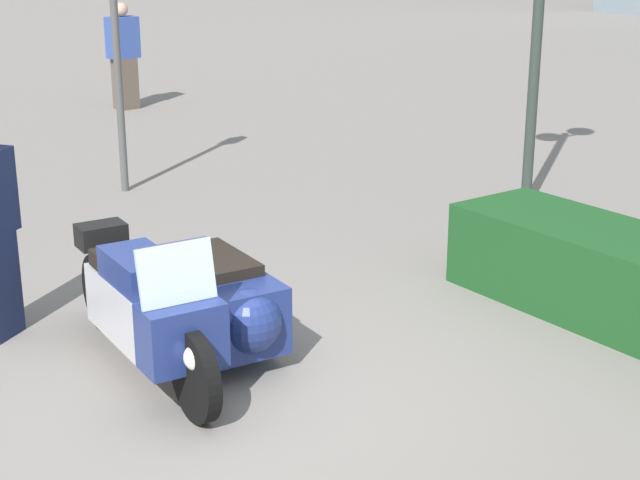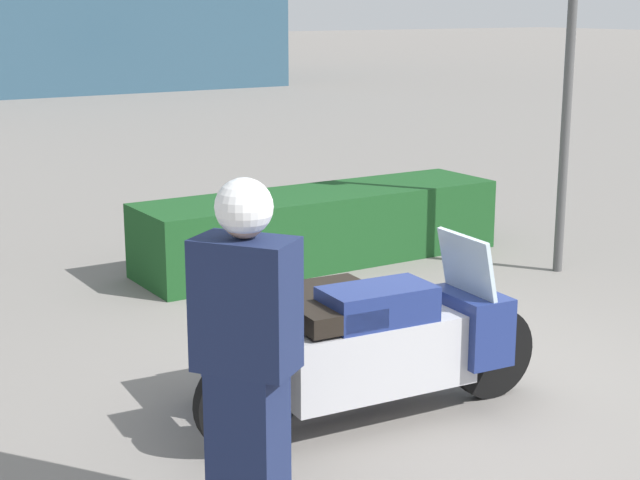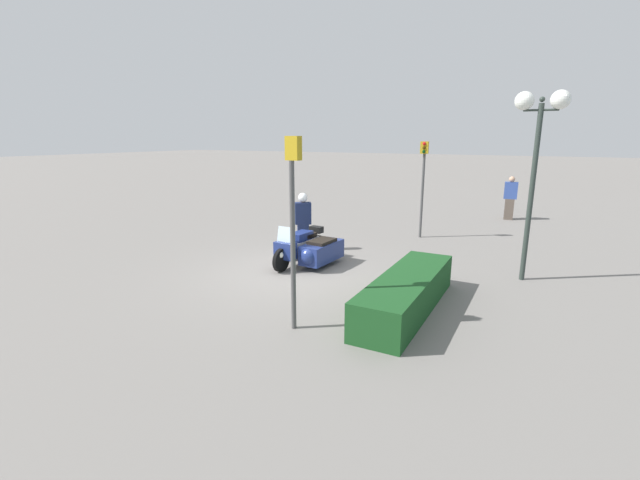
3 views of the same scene
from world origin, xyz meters
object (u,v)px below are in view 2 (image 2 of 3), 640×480
object	(u,v)px
hedge_bush_curbside	(321,227)
traffic_light_near	(568,39)
officer_rider	(247,347)
police_motorcycle	(356,337)

from	to	relation	value
hedge_bush_curbside	traffic_light_near	size ratio (longest dim) A/B	1.12
officer_rider	traffic_light_near	size ratio (longest dim) A/B	0.52
officer_rider	traffic_light_near	xyz separation A→B (m)	(4.84, 2.65, 1.31)
police_motorcycle	officer_rider	world-z (taller)	officer_rider
officer_rider	hedge_bush_curbside	size ratio (longest dim) A/B	0.46
police_motorcycle	officer_rider	xyz separation A→B (m)	(-1.32, -0.99, 0.48)
traffic_light_near	officer_rider	bearing A→B (deg)	34.38
hedge_bush_curbside	traffic_light_near	bearing A→B (deg)	-41.66
police_motorcycle	traffic_light_near	bearing A→B (deg)	29.57
officer_rider	hedge_bush_curbside	xyz separation A→B (m)	(3.09, 4.21, -0.58)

